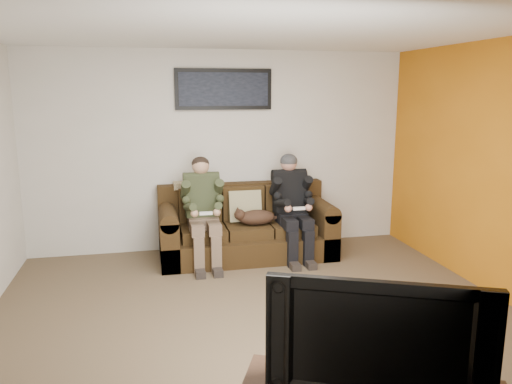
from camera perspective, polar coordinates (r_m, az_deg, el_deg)
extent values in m
plane|color=brown|center=(4.82, 0.33, -14.12)|extent=(5.00, 5.00, 0.00)
plane|color=silver|center=(4.37, 0.38, 18.27)|extent=(5.00, 5.00, 0.00)
plane|color=beige|center=(6.60, -3.98, 4.67)|extent=(5.00, 0.00, 5.00)
plane|color=beige|center=(2.34, 12.73, -8.41)|extent=(5.00, 0.00, 5.00)
plane|color=beige|center=(5.53, 26.55, 2.13)|extent=(0.00, 4.50, 4.50)
plane|color=#BF6C13|center=(5.52, 26.47, 2.13)|extent=(0.00, 4.50, 4.50)
cube|color=#33220F|center=(6.41, -1.06, -6.07)|extent=(2.18, 0.94, 0.30)
cube|color=#33220F|center=(6.64, -1.71, -1.45)|extent=(2.18, 0.20, 0.59)
cube|color=#33220F|center=(6.25, -9.95, -5.27)|extent=(0.22, 0.94, 0.59)
cube|color=#33220F|center=(6.62, 7.30, -4.24)|extent=(0.22, 0.94, 0.59)
cylinder|color=#33220F|center=(6.17, -10.04, -2.63)|extent=(0.22, 0.94, 0.22)
cylinder|color=#33220F|center=(6.54, 7.37, -1.74)|extent=(0.22, 0.94, 0.22)
cube|color=#362410|center=(6.21, -6.07, -4.60)|extent=(0.54, 0.59, 0.14)
cube|color=#362410|center=(6.41, -6.41, -1.44)|extent=(0.54, 0.14, 0.44)
cube|color=#362410|center=(6.30, -0.98, -4.32)|extent=(0.54, 0.59, 0.14)
cube|color=#362410|center=(6.49, -1.48, -1.21)|extent=(0.54, 0.14, 0.44)
cube|color=#362410|center=(6.43, 3.94, -4.01)|extent=(0.54, 0.59, 0.14)
cube|color=#362410|center=(6.62, 3.29, -0.98)|extent=(0.54, 0.14, 0.44)
cube|color=tan|center=(6.39, -1.29, -1.61)|extent=(0.42, 0.20, 0.41)
cube|color=#B9AD88|center=(6.47, -7.44, 0.80)|extent=(0.45, 0.22, 0.08)
cube|color=brown|center=(6.15, -6.07, -3.42)|extent=(0.36, 0.30, 0.14)
cube|color=#313822|center=(6.18, -6.23, -0.50)|extent=(0.40, 0.30, 0.53)
cylinder|color=#313822|center=(6.16, -6.30, 1.45)|extent=(0.44, 0.18, 0.18)
sphere|color=tan|center=(6.15, -6.35, 2.95)|extent=(0.21, 0.21, 0.21)
cube|color=brown|center=(5.95, -6.81, -4.05)|extent=(0.15, 0.42, 0.13)
cube|color=brown|center=(5.97, -4.89, -3.96)|extent=(0.15, 0.42, 0.13)
cube|color=brown|center=(5.84, -6.55, -7.20)|extent=(0.12, 0.13, 0.44)
cube|color=brown|center=(5.86, -4.59, -7.09)|extent=(0.12, 0.13, 0.44)
cube|color=black|center=(5.83, -6.42, -9.10)|extent=(0.11, 0.26, 0.08)
cube|color=black|center=(5.85, -4.45, -8.98)|extent=(0.11, 0.26, 0.08)
cylinder|color=#313822|center=(6.07, -8.06, 0.21)|extent=(0.11, 0.30, 0.28)
cylinder|color=#313822|center=(6.11, -4.32, 0.37)|extent=(0.11, 0.30, 0.28)
cylinder|color=#313822|center=(5.89, -7.55, -1.72)|extent=(0.14, 0.32, 0.15)
cylinder|color=#313822|center=(5.93, -4.28, -1.57)|extent=(0.14, 0.32, 0.15)
sphere|color=tan|center=(5.79, -7.04, -2.45)|extent=(0.09, 0.09, 0.09)
sphere|color=tan|center=(5.82, -4.49, -2.33)|extent=(0.09, 0.09, 0.09)
cube|color=white|center=(5.78, -5.74, -2.44)|extent=(0.15, 0.04, 0.03)
ellipsoid|color=black|center=(6.16, -6.37, 3.25)|extent=(0.22, 0.22, 0.17)
cube|color=black|center=(6.36, 4.03, -2.87)|extent=(0.36, 0.30, 0.14)
cube|color=black|center=(6.39, 3.81, -0.05)|extent=(0.40, 0.30, 0.53)
cylinder|color=black|center=(6.37, 3.79, 1.84)|extent=(0.44, 0.18, 0.18)
sphere|color=#AD7460|center=(6.36, 3.76, 3.29)|extent=(0.21, 0.21, 0.21)
cube|color=black|center=(6.15, 3.66, -3.47)|extent=(0.15, 0.42, 0.13)
cube|color=black|center=(6.21, 5.43, -3.36)|extent=(0.15, 0.42, 0.13)
cube|color=black|center=(6.05, 4.15, -6.49)|extent=(0.12, 0.13, 0.44)
cube|color=black|center=(6.11, 5.96, -6.35)|extent=(0.12, 0.13, 0.44)
cube|color=black|center=(6.03, 4.34, -8.32)|extent=(0.11, 0.26, 0.08)
cube|color=black|center=(6.09, 6.16, -8.16)|extent=(0.11, 0.26, 0.08)
cylinder|color=black|center=(6.25, 2.24, 0.64)|extent=(0.11, 0.30, 0.28)
cylinder|color=black|center=(6.36, 5.73, 0.79)|extent=(0.11, 0.30, 0.28)
cylinder|color=black|center=(6.08, 3.03, -1.21)|extent=(0.14, 0.32, 0.15)
cylinder|color=black|center=(6.18, 6.07, -1.05)|extent=(0.14, 0.32, 0.15)
sphere|color=#AD7460|center=(5.99, 3.70, -1.90)|extent=(0.09, 0.09, 0.09)
sphere|color=#AD7460|center=(6.07, 6.06, -1.77)|extent=(0.09, 0.09, 0.09)
cube|color=white|center=(6.01, 4.94, -1.88)|extent=(0.15, 0.04, 0.03)
ellipsoid|color=black|center=(6.36, 3.76, 3.55)|extent=(0.22, 0.22, 0.19)
ellipsoid|color=#492C1C|center=(6.23, 0.06, -2.92)|extent=(0.47, 0.26, 0.19)
sphere|color=#492C1C|center=(6.14, -1.89, -2.60)|extent=(0.14, 0.14, 0.14)
cone|color=#492C1C|center=(6.09, -2.02, -2.05)|extent=(0.04, 0.04, 0.04)
cone|color=#492C1C|center=(6.16, -2.13, -1.90)|extent=(0.04, 0.04, 0.04)
cylinder|color=#492C1C|center=(6.34, 2.08, -3.00)|extent=(0.26, 0.13, 0.08)
cube|color=black|center=(6.53, -3.71, 11.64)|extent=(1.25, 0.04, 0.52)
cube|color=black|center=(6.51, -3.68, 11.64)|extent=(1.15, 0.01, 0.42)
imported|color=black|center=(2.88, 13.75, -15.37)|extent=(1.14, 0.62, 0.68)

